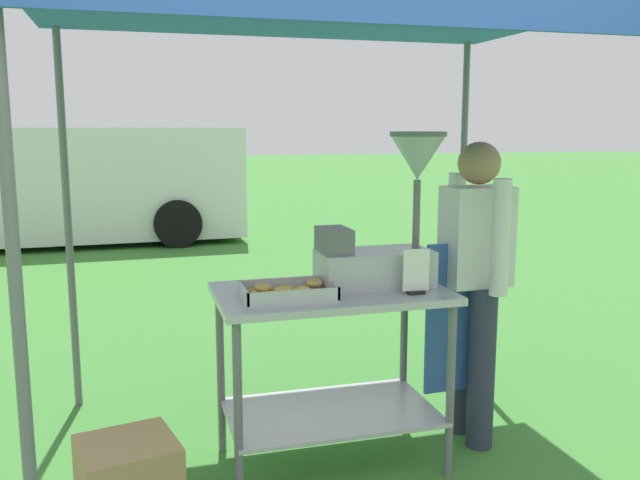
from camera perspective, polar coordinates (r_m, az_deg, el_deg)
The scene contains 9 objects.
ground_plane at distance 8.40m, azimuth -10.56°, elevation -2.28°, with size 70.00×70.00×0.00m, color #3D7F33.
stall_canopy at distance 3.33m, azimuth 0.50°, elevation 18.48°, with size 2.76×2.14×2.29m.
donut_cart at distance 3.35m, azimuth 0.95°, elevation -8.31°, with size 1.12×0.67×0.90m.
donut_tray at distance 3.11m, azimuth -2.82°, elevation -4.52°, with size 0.42×0.28×0.07m.
donut_fryer at distance 3.35m, azimuth 5.65°, elevation 1.09°, with size 0.64×0.28×0.76m.
menu_sign at distance 3.22m, azimuth 8.12°, elevation -2.96°, with size 0.13×0.05×0.22m.
vendor at distance 3.65m, azimuth 12.89°, elevation -3.05°, with size 0.45×0.53×1.61m.
supply_crate at distance 3.22m, azimuth -15.90°, elevation -18.82°, with size 0.48×0.46×0.34m.
van_white at distance 10.70m, azimuth -21.26°, elevation 4.48°, with size 5.34×2.19×1.69m.
Camera 1 is at (-0.73, -2.19, 1.67)m, focal length 37.82 mm.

